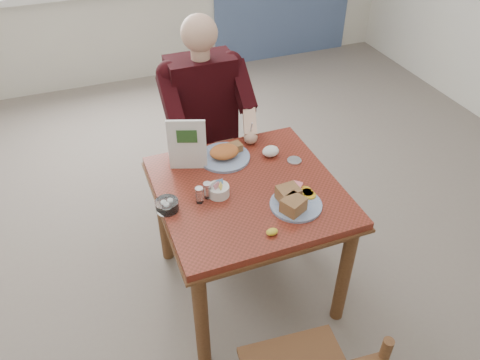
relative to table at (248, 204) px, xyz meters
name	(u,v)px	position (x,y,z in m)	size (l,w,h in m)	color
floor	(247,283)	(0.00, 0.00, -0.64)	(6.00, 6.00, 0.00)	#71635B
lemon_wedge	(272,232)	(-0.02, -0.35, 0.13)	(0.06, 0.04, 0.03)	yellow
napkin	(271,151)	(0.22, 0.22, 0.14)	(0.09, 0.08, 0.06)	white
metal_dish	(294,161)	(0.32, 0.12, 0.12)	(0.08, 0.08, 0.01)	silver
table	(248,204)	(0.00, 0.00, 0.00)	(0.92, 0.92, 0.75)	maroon
chair_far	(204,148)	(0.00, 0.80, -0.16)	(0.42, 0.42, 0.95)	brown
diner	(206,111)	(0.00, 0.71, 0.17)	(0.53, 0.56, 1.39)	gray
near_plate	(294,201)	(0.15, -0.21, 0.14)	(0.32, 0.32, 0.08)	white
far_plate	(225,154)	(-0.02, 0.28, 0.14)	(0.32, 0.32, 0.08)	white
caddy	(219,191)	(-0.16, 0.00, 0.14)	(0.14, 0.14, 0.08)	white
shakers	(203,193)	(-0.24, -0.01, 0.16)	(0.10, 0.07, 0.09)	white
creamer	(167,205)	(-0.42, -0.02, 0.14)	(0.14, 0.14, 0.05)	white
menu	(187,145)	(-0.23, 0.27, 0.26)	(0.19, 0.08, 0.29)	white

